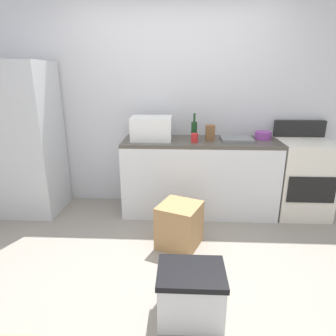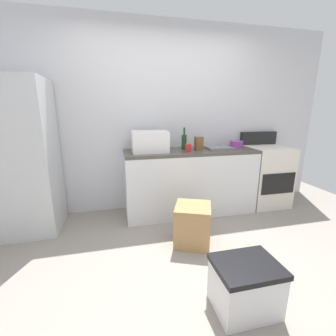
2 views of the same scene
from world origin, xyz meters
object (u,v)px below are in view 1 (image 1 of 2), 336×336
storage_bin (191,293)px  wine_bottle (194,130)px  mixing_bowl (263,135)px  refrigerator (27,140)px  knife_block (210,133)px  cardboard_box_medium (179,225)px  stove_oven (301,177)px  coffee_mug (195,138)px  microwave (152,128)px

storage_bin → wine_bottle: bearing=87.8°
mixing_bowl → refrigerator: bearing=-177.1°
knife_block → cardboard_box_medium: size_ratio=0.41×
stove_oven → coffee_mug: stove_oven is taller
knife_block → storage_bin: (-0.25, -1.68, -0.80)m
stove_oven → knife_block: stove_oven is taller
knife_block → cardboard_box_medium: knife_block is taller
knife_block → storage_bin: bearing=-98.4°
coffee_mug → knife_block: 0.21m
mixing_bowl → cardboard_box_medium: bearing=-137.5°
knife_block → stove_oven: bearing=1.5°
knife_block → wine_bottle: bearing=152.0°
mixing_bowl → stove_oven: bearing=-10.3°
refrigerator → wine_bottle: 1.99m
refrigerator → storage_bin: (1.91, -1.65, -0.70)m
refrigerator → knife_block: size_ratio=9.87×
coffee_mug → storage_bin: bearing=-92.4°
stove_oven → coffee_mug: size_ratio=11.00×
knife_block → mixing_bowl: bearing=10.4°
coffee_mug → cardboard_box_medium: bearing=-102.8°
stove_oven → microwave: microwave is taller
mixing_bowl → storage_bin: 2.14m
wine_bottle → stove_oven: bearing=-2.9°
microwave → storage_bin: size_ratio=1.00×
coffee_mug → cardboard_box_medium: 1.01m
coffee_mug → knife_block: bearing=27.1°
microwave → stove_oven: bearing=0.6°
wine_bottle → coffee_mug: size_ratio=3.00×
stove_oven → storage_bin: size_ratio=2.39×
coffee_mug → wine_bottle: bearing=90.0°
refrigerator → coffee_mug: bearing=-1.9°
knife_block → cardboard_box_medium: (-0.34, -0.77, -0.77)m
knife_block → storage_bin: knife_block is taller
refrigerator → stove_oven: refrigerator is taller
microwave → cardboard_box_medium: microwave is taller
mixing_bowl → storage_bin: bearing=-116.2°
coffee_mug → cardboard_box_medium: coffee_mug is taller
stove_oven → mixing_bowl: size_ratio=5.79×
coffee_mug → stove_oven: bearing=5.4°
mixing_bowl → cardboard_box_medium: (-0.97, -0.89, -0.73)m
stove_oven → knife_block: (-1.11, -0.03, 0.52)m
coffee_mug → mixing_bowl: coffee_mug is taller
stove_oven → cardboard_box_medium: 1.67m
wine_bottle → cardboard_box_medium: (-0.15, -0.87, -0.79)m
stove_oven → cardboard_box_medium: bearing=-151.0°
wine_bottle → microwave: bearing=-170.2°
wine_bottle → storage_bin: (-0.07, -1.77, -0.82)m
cardboard_box_medium → knife_block: bearing=66.5°
microwave → storage_bin: (0.43, -1.69, -0.84)m
microwave → mixing_bowl: (1.31, 0.11, -0.09)m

